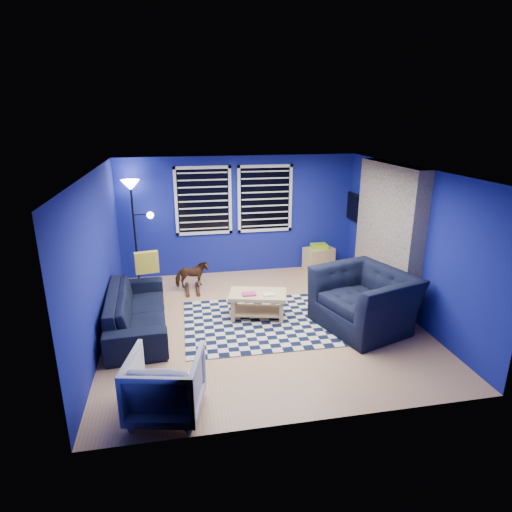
% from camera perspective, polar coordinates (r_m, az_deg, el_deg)
% --- Properties ---
extents(floor, '(5.00, 5.00, 0.00)m').
position_cam_1_polar(floor, '(7.22, 0.88, -8.74)').
color(floor, tan).
rests_on(floor, ground).
extents(ceiling, '(5.00, 5.00, 0.00)m').
position_cam_1_polar(ceiling, '(6.48, 0.99, 11.38)').
color(ceiling, white).
rests_on(ceiling, wall_back).
extents(wall_back, '(5.00, 0.00, 5.00)m').
position_cam_1_polar(wall_back, '(9.12, -2.25, 5.39)').
color(wall_back, navy).
rests_on(wall_back, floor).
extents(wall_left, '(0.00, 5.00, 5.00)m').
position_cam_1_polar(wall_left, '(6.72, -20.43, -0.46)').
color(wall_left, navy).
rests_on(wall_left, floor).
extents(wall_right, '(0.00, 5.00, 5.00)m').
position_cam_1_polar(wall_right, '(7.63, 19.65, 1.78)').
color(wall_right, navy).
rests_on(wall_right, floor).
extents(fireplace, '(0.65, 2.00, 2.50)m').
position_cam_1_polar(fireplace, '(8.00, 16.98, 2.37)').
color(fireplace, gray).
rests_on(fireplace, floor).
extents(window_left, '(1.17, 0.06, 1.42)m').
position_cam_1_polar(window_left, '(8.94, -7.04, 7.29)').
color(window_left, black).
rests_on(window_left, wall_back).
extents(window_right, '(1.17, 0.06, 1.42)m').
position_cam_1_polar(window_right, '(9.11, 1.21, 7.63)').
color(window_right, black).
rests_on(window_right, wall_back).
extents(tv, '(0.07, 1.00, 0.58)m').
position_cam_1_polar(tv, '(9.30, 13.38, 6.11)').
color(tv, black).
rests_on(tv, wall_right).
extents(rug, '(2.53, 2.04, 0.02)m').
position_cam_1_polar(rug, '(7.19, 0.62, -8.78)').
color(rug, black).
rests_on(rug, floor).
extents(sofa, '(2.28, 0.99, 0.65)m').
position_cam_1_polar(sofa, '(7.11, -15.60, -6.97)').
color(sofa, black).
rests_on(sofa, floor).
extents(armchair_big, '(1.75, 1.64, 0.93)m').
position_cam_1_polar(armchair_big, '(7.09, 14.21, -5.69)').
color(armchair_big, black).
rests_on(armchair_big, floor).
extents(armchair_bent, '(0.97, 0.99, 0.76)m').
position_cam_1_polar(armchair_bent, '(5.15, -12.00, -16.37)').
color(armchair_bent, gray).
rests_on(armchair_bent, floor).
extents(rocking_horse, '(0.37, 0.66, 0.53)m').
position_cam_1_polar(rocking_horse, '(8.38, -8.55, -2.52)').
color(rocking_horse, '#492617').
rests_on(rocking_horse, floor).
extents(coffee_table, '(1.05, 0.76, 0.47)m').
position_cam_1_polar(coffee_table, '(7.21, 0.23, -5.87)').
color(coffee_table, tan).
rests_on(coffee_table, rug).
extents(cabinet, '(0.69, 0.54, 0.60)m').
position_cam_1_polar(cabinet, '(9.56, 8.34, -0.33)').
color(cabinet, tan).
rests_on(cabinet, floor).
extents(floor_lamp, '(0.57, 0.35, 2.10)m').
position_cam_1_polar(floor_lamp, '(8.72, -16.09, 7.25)').
color(floor_lamp, black).
rests_on(floor_lamp, floor).
extents(throw_pillow, '(0.42, 0.19, 0.38)m').
position_cam_1_polar(throw_pillow, '(7.66, -14.37, -0.84)').
color(throw_pillow, gold).
rests_on(throw_pillow, sofa).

